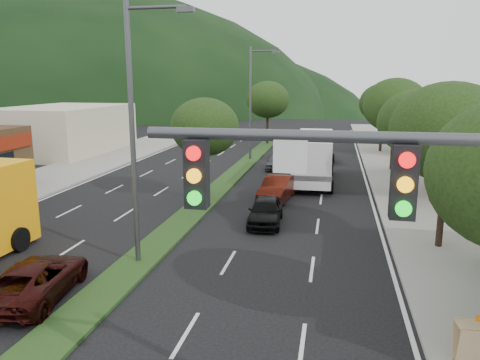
% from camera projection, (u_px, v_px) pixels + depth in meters
% --- Properties ---
extents(sidewalk_right, '(5.00, 90.00, 0.15)m').
position_uv_depth(sidewalk_right, '(407.00, 184.00, 32.43)').
color(sidewalk_right, gray).
rests_on(sidewalk_right, ground).
extents(sidewalk_left, '(6.00, 90.00, 0.15)m').
position_uv_depth(sidewalk_left, '(72.00, 170.00, 37.37)').
color(sidewalk_left, gray).
rests_on(sidewalk_left, ground).
extents(median, '(1.60, 56.00, 0.12)m').
position_uv_depth(median, '(239.00, 169.00, 37.73)').
color(median, '#1F3914').
rests_on(median, ground).
extents(traffic_signal, '(6.12, 0.40, 7.00)m').
position_uv_depth(traffic_signal, '(443.00, 254.00, 6.71)').
color(traffic_signal, '#47494C').
rests_on(traffic_signal, ground).
extents(bldg_left_far, '(9.00, 14.00, 4.60)m').
position_uv_depth(bldg_left_far, '(65.00, 129.00, 46.70)').
color(bldg_left_far, beige).
rests_on(bldg_left_far, ground).
extents(bldg_right_far, '(10.00, 16.00, 5.20)m').
position_uv_depth(bldg_right_far, '(452.00, 124.00, 48.76)').
color(bldg_right_far, beige).
rests_on(bldg_right_far, ground).
extents(hill_far, '(176.00, 132.00, 82.00)m').
position_uv_depth(hill_far, '(20.00, 106.00, 131.85)').
color(hill_far, black).
rests_on(hill_far, ground).
extents(tree_r_b, '(4.80, 4.80, 6.94)m').
position_uv_depth(tree_r_b, '(449.00, 132.00, 19.03)').
color(tree_r_b, black).
rests_on(tree_r_b, sidewalk_right).
extents(tree_r_c, '(4.40, 4.40, 6.48)m').
position_uv_depth(tree_r_c, '(416.00, 122.00, 26.76)').
color(tree_r_c, black).
rests_on(tree_r_c, sidewalk_right).
extents(tree_r_d, '(5.00, 5.00, 7.17)m').
position_uv_depth(tree_r_d, '(395.00, 106.00, 36.26)').
color(tree_r_d, black).
rests_on(tree_r_d, sidewalk_right).
extents(tree_r_e, '(4.60, 4.60, 6.71)m').
position_uv_depth(tree_r_e, '(383.00, 103.00, 45.90)').
color(tree_r_e, black).
rests_on(tree_r_e, sidewalk_right).
extents(tree_med_near, '(4.00, 4.00, 6.02)m').
position_uv_depth(tree_med_near, '(205.00, 127.00, 27.23)').
color(tree_med_near, black).
rests_on(tree_med_near, median).
extents(tree_med_far, '(4.80, 4.80, 6.94)m').
position_uv_depth(tree_med_far, '(268.00, 100.00, 52.04)').
color(tree_med_far, black).
rests_on(tree_med_far, median).
extents(streetlight_near, '(2.60, 0.25, 10.00)m').
position_uv_depth(streetlight_near, '(137.00, 122.00, 17.37)').
color(streetlight_near, '#47494C').
rests_on(streetlight_near, ground).
extents(streetlight_mid, '(2.60, 0.25, 10.00)m').
position_uv_depth(streetlight_mid, '(253.00, 98.00, 41.33)').
color(streetlight_mid, '#47494C').
rests_on(streetlight_mid, ground).
extents(suv_maroon, '(2.80, 4.97, 1.31)m').
position_uv_depth(suv_maroon, '(36.00, 279.00, 15.46)').
color(suv_maroon, black).
rests_on(suv_maroon, ground).
extents(car_queue_a, '(1.81, 4.07, 1.36)m').
position_uv_depth(car_queue_a, '(266.00, 211.00, 23.45)').
color(car_queue_a, black).
rests_on(car_queue_a, ground).
extents(car_queue_b, '(1.78, 4.29, 1.24)m').
position_uv_depth(car_queue_b, '(302.00, 175.00, 32.83)').
color(car_queue_b, '#46464A').
rests_on(car_queue_b, ground).
extents(car_queue_c, '(2.07, 4.52, 1.44)m').
position_uv_depth(car_queue_c, '(277.00, 188.00, 28.24)').
color(car_queue_c, '#48140C').
rests_on(car_queue_c, ground).
extents(car_queue_d, '(2.65, 5.19, 1.40)m').
position_uv_depth(car_queue_d, '(320.00, 153.00, 42.22)').
color(car_queue_d, black).
rests_on(car_queue_d, ground).
extents(car_queue_e, '(1.66, 3.58, 1.19)m').
position_uv_depth(car_queue_e, '(277.00, 162.00, 38.10)').
color(car_queue_e, '#46464A').
rests_on(car_queue_e, ground).
extents(motorhome, '(2.89, 8.86, 3.39)m').
position_uv_depth(motorhome, '(314.00, 157.00, 32.85)').
color(motorhome, silver).
rests_on(motorhome, ground).
extents(a_frame_sign, '(0.67, 0.76, 1.45)m').
position_uv_depth(a_frame_sign, '(469.00, 340.00, 11.59)').
color(a_frame_sign, tan).
rests_on(a_frame_sign, sidewalk_right).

